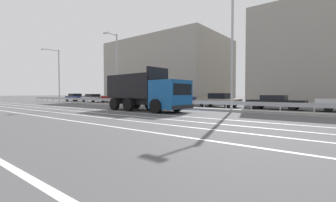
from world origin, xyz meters
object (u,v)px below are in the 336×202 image
parked_car_1 (93,98)px  parked_car_2 (116,98)px  street_lamp_1 (116,66)px  street_lamp_2 (231,45)px  dump_truck (154,96)px  median_road_sign (148,94)px  parked_car_4 (177,99)px  parked_car_5 (219,100)px  parked_car_6 (275,102)px  parked_car_3 (140,99)px  street_lamp_0 (58,73)px  parked_car_0 (75,97)px

parked_car_1 → parked_car_2: size_ratio=1.01×
street_lamp_1 → street_lamp_2: size_ratio=0.88×
dump_truck → median_road_sign: size_ratio=3.13×
street_lamp_1 → parked_car_4: size_ratio=1.84×
street_lamp_1 → parked_car_5: street_lamp_1 is taller
parked_car_6 → parked_car_2: bearing=-88.0°
parked_car_2 → parked_car_3: size_ratio=1.04×
median_road_sign → street_lamp_2: size_ratio=0.26×
dump_truck → parked_car_6: dump_truck is taller
street_lamp_0 → street_lamp_2: 27.98m
dump_truck → parked_car_4: size_ratio=1.71×
street_lamp_0 → parked_car_1: street_lamp_0 is taller
parked_car_3 → parked_car_6: parked_car_3 is taller
street_lamp_2 → parked_car_1: street_lamp_2 is taller
parked_car_5 → parked_car_2: bearing=91.2°
parked_car_2 → parked_car_4: bearing=-93.0°
dump_truck → street_lamp_0: size_ratio=0.95×
parked_car_0 → parked_car_2: parked_car_2 is taller
street_lamp_1 → parked_car_5: 12.32m
dump_truck → street_lamp_1: 10.38m
parked_car_2 → parked_car_6: bearing=-94.6°
parked_car_0 → parked_car_1: size_ratio=0.79×
street_lamp_2 → parked_car_2: (-20.13, 4.82, -4.46)m
street_lamp_2 → parked_car_6: (2.14, 4.82, -4.55)m
dump_truck → street_lamp_2: (4.81, 3.64, 3.95)m
street_lamp_0 → street_lamp_2: size_ratio=0.86×
median_road_sign → parked_car_3: median_road_sign is taller
parked_car_4 → parked_car_6: bearing=-93.5°
street_lamp_0 → parked_car_3: size_ratio=1.76×
median_road_sign → parked_car_1: 17.58m
parked_car_2 → parked_car_4: 11.18m
street_lamp_1 → parked_car_4: 8.18m
street_lamp_1 → parked_car_1: (-12.09, 4.85, -3.92)m
parked_car_4 → parked_car_6: 11.10m
street_lamp_0 → street_lamp_1: (14.01, 0.09, 0.00)m
dump_truck → parked_car_3: size_ratio=1.66×
parked_car_5 → parked_car_4: bearing=89.2°
median_road_sign → parked_car_2: (-11.03, 4.68, -0.58)m
street_lamp_1 → parked_car_3: size_ratio=1.79×
median_road_sign → parked_car_4: bearing=88.3°
parked_car_3 → street_lamp_1: bearing=10.6°
street_lamp_0 → parked_car_5: street_lamp_0 is taller
dump_truck → parked_car_5: bearing=173.1°
dump_truck → street_lamp_1: street_lamp_1 is taller
street_lamp_0 → parked_car_1: bearing=68.7°
parked_car_0 → median_road_sign: bearing=78.0°
parked_car_3 → street_lamp_2: bearing=73.4°
parked_car_6 → street_lamp_0: bearing=-78.6°
street_lamp_0 → parked_car_0: (-3.86, 5.02, -3.89)m
parked_car_2 → parked_car_5: parked_car_5 is taller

